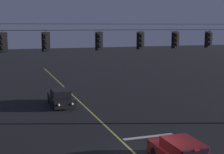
# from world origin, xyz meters

# --- Properties ---
(lane_centre_stripe) EXTENTS (0.14, 60.00, 0.01)m
(lane_centre_stripe) POSITION_xyz_m (0.00, 10.76, 0.00)
(lane_centre_stripe) COLOR #D1C64C
(lane_centre_stripe) RESTS_ON ground
(stop_bar_paint) EXTENTS (3.40, 0.36, 0.01)m
(stop_bar_paint) POSITION_xyz_m (1.90, 4.16, 0.00)
(stop_bar_paint) COLOR silver
(stop_bar_paint) RESTS_ON ground
(signal_span_assembly) EXTENTS (20.74, 0.32, 8.07)m
(signal_span_assembly) POSITION_xyz_m (-0.00, 4.76, 4.19)
(signal_span_assembly) COLOR #38281C
(signal_span_assembly) RESTS_ON ground
(traffic_light_leftmost) EXTENTS (0.48, 0.41, 1.22)m
(traffic_light_leftmost) POSITION_xyz_m (-6.55, 4.74, 6.01)
(traffic_light_leftmost) COLOR black
(traffic_light_left_inner) EXTENTS (0.48, 0.41, 1.22)m
(traffic_light_left_inner) POSITION_xyz_m (-4.24, 4.74, 6.01)
(traffic_light_left_inner) COLOR black
(traffic_light_centre) EXTENTS (0.48, 0.41, 1.22)m
(traffic_light_centre) POSITION_xyz_m (-1.10, 4.74, 6.01)
(traffic_light_centre) COLOR black
(traffic_light_right_inner) EXTENTS (0.48, 0.41, 1.22)m
(traffic_light_right_inner) POSITION_xyz_m (1.56, 4.74, 6.01)
(traffic_light_right_inner) COLOR black
(traffic_light_rightmost) EXTENTS (0.48, 0.41, 1.22)m
(traffic_light_rightmost) POSITION_xyz_m (3.98, 4.74, 6.01)
(traffic_light_rightmost) COLOR black
(traffic_light_far_right) EXTENTS (0.48, 0.41, 1.22)m
(traffic_light_far_right) POSITION_xyz_m (6.46, 4.74, 6.01)
(traffic_light_far_right) COLOR black
(car_oncoming_lead) EXTENTS (1.80, 4.42, 1.39)m
(car_oncoming_lead) POSITION_xyz_m (-1.88, 14.30, 0.65)
(car_oncoming_lead) COLOR black
(car_oncoming_lead) RESTS_ON ground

